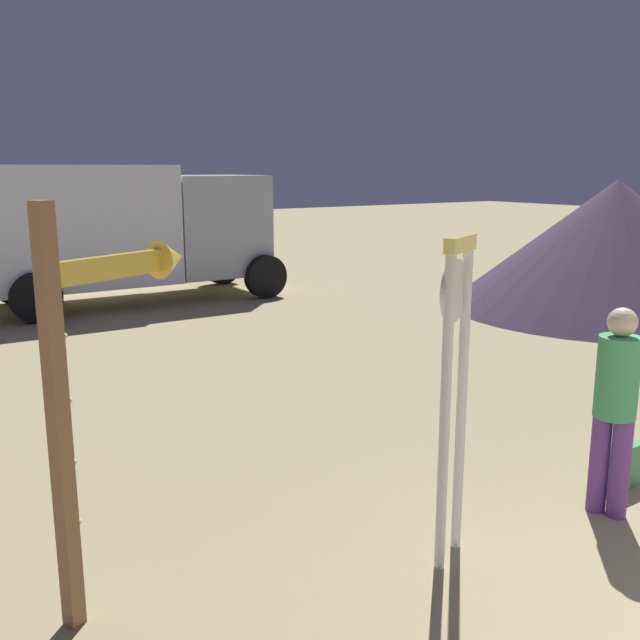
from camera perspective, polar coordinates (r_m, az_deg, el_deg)
name	(u,v)px	position (r m, az deg, el deg)	size (l,w,h in m)	color
standing_clock	(454,368)	(4.86, 10.69, -3.79)	(0.41, 0.26, 2.27)	silver
arrow_sign	(103,347)	(4.45, -16.95, -2.11)	(1.08, 0.60, 2.53)	#966842
person_near_clock	(615,401)	(5.98, 22.54, -6.04)	(0.32, 0.32, 1.67)	#6F3A91
backpack	(622,465)	(6.80, 23.02, -10.61)	(0.34, 0.22, 0.38)	#4F9458
box_truck_near	(102,227)	(14.80, -17.05, 7.09)	(6.69, 2.53, 2.75)	silver
dome_tent	(613,245)	(14.84, 22.39, 5.57)	(6.17, 6.17, 2.48)	#423149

